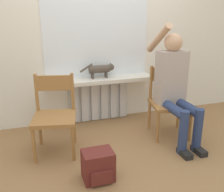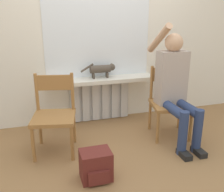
{
  "view_description": "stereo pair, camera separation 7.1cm",
  "coord_description": "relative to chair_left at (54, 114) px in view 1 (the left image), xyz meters",
  "views": [
    {
      "loc": [
        -0.91,
        -2.23,
        1.49
      ],
      "look_at": [
        0.0,
        0.56,
        0.54
      ],
      "focal_mm": 42.0,
      "sensor_mm": 36.0,
      "label": 1
    },
    {
      "loc": [
        -0.84,
        -2.25,
        1.49
      ],
      "look_at": [
        0.0,
        0.56,
        0.54
      ],
      "focal_mm": 42.0,
      "sensor_mm": 36.0,
      "label": 2
    }
  ],
  "objects": [
    {
      "name": "windowsill",
      "position": [
        0.69,
        0.61,
        0.17
      ],
      "size": [
        1.48,
        0.29,
        0.05
      ],
      "color": "silver",
      "rests_on": "radiator"
    },
    {
      "name": "chair_right",
      "position": [
        1.39,
        0.0,
        0.0
      ],
      "size": [
        0.52,
        0.52,
        0.84
      ],
      "rotation": [
        0.0,
        0.0,
        -0.2
      ],
      "color": "#9E6B38",
      "rests_on": "ground_plane"
    },
    {
      "name": "person",
      "position": [
        1.38,
        -0.12,
        0.25
      ],
      "size": [
        0.36,
        1.02,
        1.37
      ],
      "color": "navy",
      "rests_on": "ground_plane"
    },
    {
      "name": "chair_left",
      "position": [
        0.0,
        0.0,
        0.0
      ],
      "size": [
        0.53,
        0.53,
        0.84
      ],
      "rotation": [
        0.0,
        0.0,
        -0.21
      ],
      "color": "#9E6B38",
      "rests_on": "ground_plane"
    },
    {
      "name": "ground_plane",
      "position": [
        0.69,
        -0.45,
        -0.43
      ],
      "size": [
        12.0,
        12.0,
        0.0
      ],
      "primitive_type": "plane",
      "color": "olive"
    },
    {
      "name": "backpack",
      "position": [
        0.3,
        -0.66,
        -0.29
      ],
      "size": [
        0.28,
        0.25,
        0.28
      ],
      "color": "maroon",
      "rests_on": "ground_plane"
    },
    {
      "name": "window_glass",
      "position": [
        0.69,
        0.75,
        0.89
      ],
      "size": [
        1.43,
        0.01,
        1.39
      ],
      "color": "white",
      "rests_on": "windowsill"
    },
    {
      "name": "radiator",
      "position": [
        0.69,
        0.7,
        -0.14
      ],
      "size": [
        0.84,
        0.08,
        0.58
      ],
      "color": "silver",
      "rests_on": "ground_plane"
    },
    {
      "name": "wall_with_window",
      "position": [
        0.69,
        0.78,
        0.92
      ],
      "size": [
        7.0,
        0.06,
        2.7
      ],
      "color": "white",
      "rests_on": "ground_plane"
    },
    {
      "name": "cat",
      "position": [
        0.71,
        0.63,
        0.32
      ],
      "size": [
        0.47,
        0.1,
        0.21
      ],
      "color": "#4C4238",
      "rests_on": "windowsill"
    }
  ]
}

